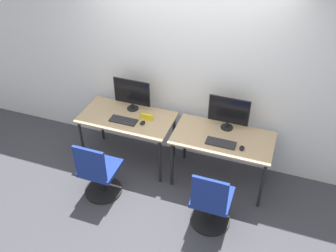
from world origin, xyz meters
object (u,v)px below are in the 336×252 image
at_px(monitor_left, 132,94).
at_px(office_chair_right, 211,204).
at_px(mouse_right, 242,148).
at_px(mouse_left, 143,123).
at_px(keyboard_right, 221,143).
at_px(keyboard_left, 123,120).
at_px(monitor_right, 229,112).
at_px(office_chair_left, 99,174).

bearing_deg(monitor_left, office_chair_right, -34.96).
bearing_deg(mouse_right, monitor_left, 167.44).
xyz_separation_m(mouse_left, keyboard_right, (1.04, -0.06, -0.01)).
bearing_deg(monitor_left, keyboard_left, -90.00).
xyz_separation_m(mouse_right, office_chair_right, (-0.19, -0.61, -0.40)).
relative_size(keyboard_right, mouse_right, 4.01).
bearing_deg(monitor_left, keyboard_right, -14.33).
distance_m(mouse_left, mouse_right, 1.30).
relative_size(mouse_left, office_chair_right, 0.10).
distance_m(monitor_right, mouse_right, 0.49).
bearing_deg(monitor_right, office_chair_left, -144.93).
bearing_deg(keyboard_left, mouse_left, 6.33).
xyz_separation_m(monitor_left, keyboard_left, (0.00, -0.30, -0.23)).
relative_size(monitor_left, office_chair_right, 0.58).
bearing_deg(office_chair_right, keyboard_right, 95.79).
bearing_deg(keyboard_left, office_chair_left, -95.65).
distance_m(mouse_left, monitor_right, 1.10).
bearing_deg(office_chair_right, mouse_left, 148.45).
relative_size(mouse_left, keyboard_right, 0.25).
height_order(keyboard_left, mouse_right, mouse_right).
bearing_deg(mouse_left, office_chair_left, -115.62).
height_order(office_chair_left, keyboard_right, office_chair_left).
distance_m(monitor_left, keyboard_right, 1.36).
bearing_deg(mouse_right, keyboard_right, 176.72).
distance_m(keyboard_left, monitor_right, 1.36).
bearing_deg(keyboard_right, mouse_right, -3.28).
xyz_separation_m(monitor_right, office_chair_right, (0.06, -0.96, -0.63)).
bearing_deg(mouse_left, keyboard_left, -173.67).
bearing_deg(keyboard_right, office_chair_right, -84.21).
relative_size(monitor_right, mouse_right, 5.67).
distance_m(keyboard_left, office_chair_right, 1.56).
bearing_deg(monitor_left, office_chair_left, -93.85).
xyz_separation_m(keyboard_left, office_chair_left, (-0.06, -0.65, -0.39)).
height_order(mouse_right, office_chair_right, office_chair_right).
height_order(monitor_left, office_chair_right, monitor_left).
xyz_separation_m(mouse_left, mouse_right, (1.30, -0.07, 0.00)).
bearing_deg(keyboard_right, monitor_right, 90.00).
bearing_deg(office_chair_left, mouse_right, 20.49).
xyz_separation_m(monitor_left, office_chair_right, (1.36, -0.95, -0.63)).
bearing_deg(monitor_right, keyboard_left, -166.59).
relative_size(monitor_left, mouse_right, 5.67).
relative_size(mouse_right, office_chair_right, 0.10).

